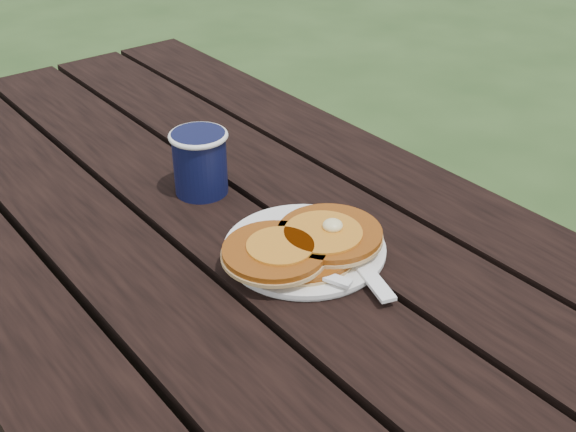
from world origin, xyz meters
TOP-DOWN VIEW (x-y plane):
  - plate at (0.05, 0.01)m, footprint 0.27×0.27m
  - pancake_stack at (0.04, -0.00)m, footprint 0.22×0.15m
  - knife at (0.08, -0.06)m, footprint 0.07×0.18m
  - fork at (0.01, -0.05)m, footprint 0.09×0.16m
  - coffee_cup at (0.03, 0.23)m, footprint 0.09×0.09m

SIDE VIEW (x-z plane):
  - plate at x=0.05m, z-range 0.75..0.76m
  - knife at x=0.08m, z-range 0.76..0.76m
  - fork at x=0.01m, z-range 0.77..0.77m
  - pancake_stack at x=0.04m, z-range 0.76..0.79m
  - coffee_cup at x=0.03m, z-range 0.76..0.85m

